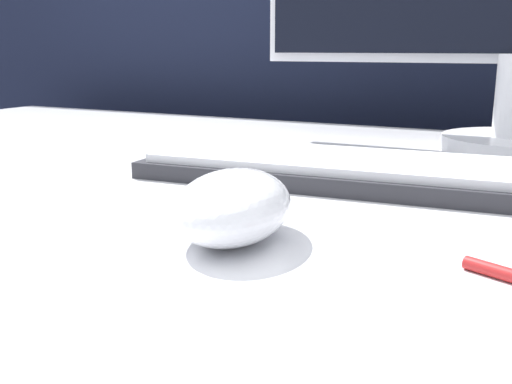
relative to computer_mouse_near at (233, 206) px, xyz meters
name	(u,v)px	position (x,y,z in m)	size (l,w,h in m)	color
partition_panel	(419,225)	(-0.02, 0.76, -0.22)	(5.00, 0.03, 1.12)	black
computer_mouse_near	(233,206)	(0.00, 0.00, 0.00)	(0.10, 0.12, 0.05)	white
keyboard	(337,169)	(0.00, 0.21, -0.01)	(0.39, 0.17, 0.02)	#28282D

